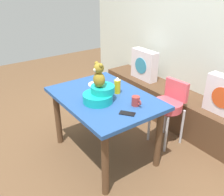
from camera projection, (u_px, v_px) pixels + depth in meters
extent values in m
plane|color=brown|center=(105.00, 152.00, 2.92)|extent=(8.00, 8.00, 0.00)
cube|color=silver|center=(199.00, 27.00, 3.10)|extent=(4.40, 0.10, 2.60)
cube|color=brown|center=(175.00, 107.00, 3.44)|extent=(2.60, 0.44, 0.46)
cube|color=silver|center=(144.00, 65.00, 3.69)|extent=(0.44, 0.14, 0.44)
cylinder|color=teal|center=(141.00, 66.00, 3.65)|extent=(0.24, 0.01, 0.24)
cylinder|color=#D84C1E|center=(222.00, 98.00, 2.69)|extent=(0.24, 0.01, 0.24)
cube|color=#264C8C|center=(104.00, 98.00, 2.60)|extent=(1.19, 0.86, 0.04)
cylinder|color=brown|center=(58.00, 118.00, 2.96)|extent=(0.07, 0.07, 0.70)
cylinder|color=brown|center=(105.00, 164.00, 2.23)|extent=(0.07, 0.07, 0.70)
cylinder|color=brown|center=(104.00, 103.00, 3.31)|extent=(0.07, 0.07, 0.70)
cylinder|color=brown|center=(159.00, 139.00, 2.58)|extent=(0.07, 0.07, 0.70)
cylinder|color=#D84C59|center=(168.00, 105.00, 2.90)|extent=(0.34, 0.34, 0.10)
cube|color=#D84C59|center=(177.00, 90.00, 2.91)|extent=(0.30, 0.07, 0.24)
cube|color=white|center=(158.00, 105.00, 2.76)|extent=(0.32, 0.22, 0.02)
cylinder|color=silver|center=(149.00, 124.00, 3.05)|extent=(0.03, 0.03, 0.46)
cylinder|color=silver|center=(166.00, 135.00, 2.85)|extent=(0.03, 0.03, 0.46)
cylinder|color=silver|center=(165.00, 117.00, 3.20)|extent=(0.03, 0.03, 0.46)
cylinder|color=silver|center=(182.00, 127.00, 2.99)|extent=(0.03, 0.03, 0.46)
cylinder|color=#13ACA1|center=(98.00, 98.00, 2.46)|extent=(0.30, 0.30, 0.09)
cylinder|color=#13ACA1|center=(103.00, 89.00, 2.45)|extent=(0.24, 0.24, 0.07)
ellipsoid|color=olive|center=(99.00, 80.00, 2.38)|extent=(0.13, 0.11, 0.15)
sphere|color=olive|center=(99.00, 68.00, 2.33)|extent=(0.10, 0.10, 0.10)
sphere|color=beige|center=(95.00, 70.00, 2.31)|extent=(0.04, 0.04, 0.04)
sphere|color=olive|center=(97.00, 63.00, 2.34)|extent=(0.04, 0.04, 0.04)
sphere|color=olive|center=(101.00, 65.00, 2.29)|extent=(0.04, 0.04, 0.04)
cylinder|color=gold|center=(117.00, 87.00, 2.63)|extent=(0.07, 0.07, 0.15)
cone|color=white|center=(117.00, 79.00, 2.59)|extent=(0.06, 0.06, 0.03)
cylinder|color=#9E332D|center=(136.00, 101.00, 2.39)|extent=(0.08, 0.08, 0.09)
torus|color=#9E332D|center=(139.00, 103.00, 2.35)|extent=(0.06, 0.01, 0.06)
cylinder|color=white|center=(97.00, 84.00, 2.86)|extent=(0.20, 0.20, 0.01)
cube|color=black|center=(127.00, 113.00, 2.26)|extent=(0.16, 0.14, 0.01)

